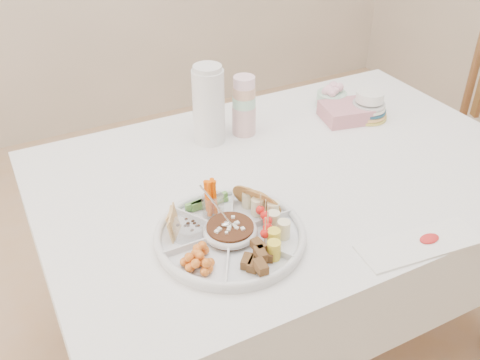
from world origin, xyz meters
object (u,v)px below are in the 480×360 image
dining_table (285,261)px  plate_stack (368,106)px  party_tray (230,233)px  chair (447,131)px  thermos (209,104)px

dining_table → plate_stack: plate_stack is taller
party_tray → plate_stack: size_ratio=2.73×
dining_table → chair: size_ratio=1.41×
party_tray → plate_stack: (0.74, 0.38, 0.02)m
chair → plate_stack: (-0.52, -0.07, 0.26)m
dining_table → chair: (0.95, 0.24, 0.16)m
chair → thermos: chair is taller
chair → thermos: (-1.09, 0.05, 0.35)m
dining_table → party_tray: 0.55m
dining_table → thermos: bearing=117.4°
chair → party_tray: (-1.26, -0.45, 0.24)m
party_tray → plate_stack: 0.84m
dining_table → chair: bearing=13.9°
dining_table → thermos: 0.60m
chair → party_tray: bearing=-143.1°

